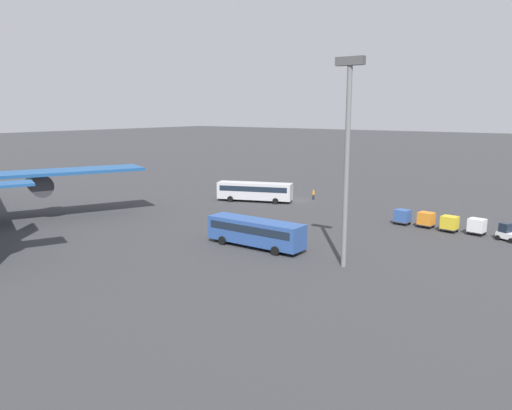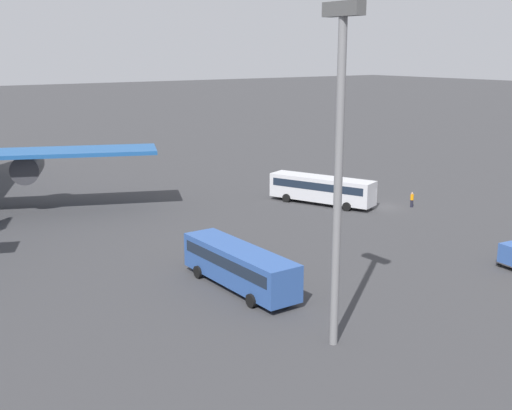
{
  "view_description": "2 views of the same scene",
  "coord_description": "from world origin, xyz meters",
  "px_view_note": "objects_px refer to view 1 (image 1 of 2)",
  "views": [
    {
      "loc": [
        -44.91,
        72.28,
        15.34
      ],
      "look_at": [
        -5.71,
        19.31,
        2.8
      ],
      "focal_mm": 35.0,
      "sensor_mm": 36.0,
      "label": 1
    },
    {
      "loc": [
        -50.62,
        53.54,
        17.6
      ],
      "look_at": [
        -2.77,
        19.98,
        3.51
      ],
      "focal_mm": 45.0,
      "sensor_mm": 36.0,
      "label": 2
    }
  ],
  "objects_px": {
    "cargo_cart_orange": "(426,219)",
    "cargo_cart_yellow": "(450,223)",
    "baggage_tug": "(507,233)",
    "worker_person": "(313,195)",
    "shuttle_bus_far": "(255,231)",
    "shuttle_bus_near": "(255,190)",
    "cargo_cart_blue": "(402,216)",
    "cargo_cart_white": "(477,226)"
  },
  "relations": [
    {
      "from": "cargo_cart_orange",
      "to": "cargo_cart_blue",
      "type": "height_order",
      "value": "same"
    },
    {
      "from": "cargo_cart_orange",
      "to": "shuttle_bus_far",
      "type": "bearing_deg",
      "value": 59.45
    },
    {
      "from": "shuttle_bus_near",
      "to": "baggage_tug",
      "type": "xyz_separation_m",
      "value": [
        -39.77,
        2.96,
        -1.0
      ]
    },
    {
      "from": "shuttle_bus_near",
      "to": "shuttle_bus_far",
      "type": "height_order",
      "value": "shuttle_bus_near"
    },
    {
      "from": "shuttle_bus_near",
      "to": "cargo_cart_white",
      "type": "bearing_deg",
      "value": 155.0
    },
    {
      "from": "baggage_tug",
      "to": "cargo_cart_orange",
      "type": "xyz_separation_m",
      "value": [
        9.96,
        -0.99,
        0.25
      ]
    },
    {
      "from": "cargo_cart_orange",
      "to": "cargo_cart_yellow",
      "type": "bearing_deg",
      "value": 168.66
    },
    {
      "from": "baggage_tug",
      "to": "cargo_cart_blue",
      "type": "relative_size",
      "value": 1.25
    },
    {
      "from": "cargo_cart_white",
      "to": "cargo_cart_yellow",
      "type": "distance_m",
      "value": 3.22
    },
    {
      "from": "baggage_tug",
      "to": "cargo_cart_yellow",
      "type": "relative_size",
      "value": 1.25
    },
    {
      "from": "shuttle_bus_far",
      "to": "cargo_cart_yellow",
      "type": "distance_m",
      "value": 25.85
    },
    {
      "from": "cargo_cart_white",
      "to": "cargo_cart_yellow",
      "type": "xyz_separation_m",
      "value": [
        3.19,
        0.43,
        0.0
      ]
    },
    {
      "from": "cargo_cart_white",
      "to": "cargo_cart_blue",
      "type": "xyz_separation_m",
      "value": [
        9.56,
        -0.08,
        0.0
      ]
    },
    {
      "from": "shuttle_bus_far",
      "to": "baggage_tug",
      "type": "height_order",
      "value": "shuttle_bus_far"
    },
    {
      "from": "cargo_cart_yellow",
      "to": "cargo_cart_blue",
      "type": "height_order",
      "value": "same"
    },
    {
      "from": "shuttle_bus_near",
      "to": "cargo_cart_blue",
      "type": "height_order",
      "value": "shuttle_bus_near"
    },
    {
      "from": "shuttle_bus_near",
      "to": "worker_person",
      "type": "relative_size",
      "value": 7.39
    },
    {
      "from": "cargo_cart_orange",
      "to": "cargo_cart_blue",
      "type": "distance_m",
      "value": 3.19
    },
    {
      "from": "worker_person",
      "to": "cargo_cart_orange",
      "type": "bearing_deg",
      "value": 157.26
    },
    {
      "from": "worker_person",
      "to": "cargo_cart_yellow",
      "type": "relative_size",
      "value": 0.8
    },
    {
      "from": "worker_person",
      "to": "cargo_cart_white",
      "type": "relative_size",
      "value": 0.8
    },
    {
      "from": "cargo_cart_white",
      "to": "cargo_cart_yellow",
      "type": "bearing_deg",
      "value": 7.74
    },
    {
      "from": "shuttle_bus_near",
      "to": "cargo_cart_orange",
      "type": "distance_m",
      "value": 29.88
    },
    {
      "from": "worker_person",
      "to": "cargo_cart_orange",
      "type": "xyz_separation_m",
      "value": [
        -22.65,
        9.5,
        0.32
      ]
    },
    {
      "from": "cargo_cart_orange",
      "to": "cargo_cart_blue",
      "type": "bearing_deg",
      "value": 2.29
    },
    {
      "from": "shuttle_bus_far",
      "to": "cargo_cart_orange",
      "type": "distance_m",
      "value": 24.6
    },
    {
      "from": "shuttle_bus_far",
      "to": "cargo_cart_blue",
      "type": "xyz_separation_m",
      "value": [
        -9.31,
        -21.05,
        -0.71
      ]
    },
    {
      "from": "shuttle_bus_far",
      "to": "cargo_cart_orange",
      "type": "xyz_separation_m",
      "value": [
        -12.5,
        -21.18,
        -0.71
      ]
    },
    {
      "from": "cargo_cart_white",
      "to": "cargo_cart_blue",
      "type": "distance_m",
      "value": 9.56
    },
    {
      "from": "cargo_cart_orange",
      "to": "shuttle_bus_near",
      "type": "bearing_deg",
      "value": -3.77
    },
    {
      "from": "cargo_cart_yellow",
      "to": "cargo_cart_orange",
      "type": "bearing_deg",
      "value": -11.34
    },
    {
      "from": "shuttle_bus_far",
      "to": "cargo_cart_blue",
      "type": "height_order",
      "value": "shuttle_bus_far"
    },
    {
      "from": "shuttle_bus_near",
      "to": "shuttle_bus_far",
      "type": "distance_m",
      "value": 28.9
    },
    {
      "from": "cargo_cart_yellow",
      "to": "cargo_cart_blue",
      "type": "bearing_deg",
      "value": -4.59
    },
    {
      "from": "baggage_tug",
      "to": "cargo_cart_yellow",
      "type": "xyz_separation_m",
      "value": [
        6.77,
        -0.35,
        0.25
      ]
    },
    {
      "from": "baggage_tug",
      "to": "shuttle_bus_near",
      "type": "bearing_deg",
      "value": 17.61
    },
    {
      "from": "worker_person",
      "to": "cargo_cart_blue",
      "type": "xyz_separation_m",
      "value": [
        -19.46,
        9.62,
        0.32
      ]
    },
    {
      "from": "cargo_cart_yellow",
      "to": "cargo_cart_white",
      "type": "bearing_deg",
      "value": -172.26
    },
    {
      "from": "shuttle_bus_near",
      "to": "cargo_cart_yellow",
      "type": "xyz_separation_m",
      "value": [
        -33.0,
        2.6,
        -0.75
      ]
    },
    {
      "from": "cargo_cart_white",
      "to": "cargo_cart_orange",
      "type": "relative_size",
      "value": 1.0
    },
    {
      "from": "cargo_cart_white",
      "to": "shuttle_bus_far",
      "type": "bearing_deg",
      "value": 48.01
    },
    {
      "from": "shuttle_bus_far",
      "to": "baggage_tug",
      "type": "bearing_deg",
      "value": -138.36
    }
  ]
}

